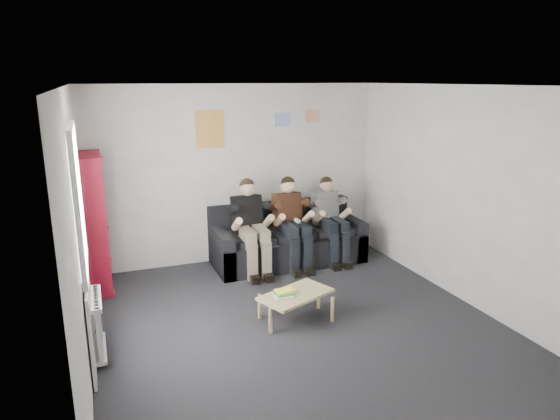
{
  "coord_description": "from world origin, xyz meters",
  "views": [
    {
      "loc": [
        -2.07,
        -4.76,
        2.77
      ],
      "look_at": [
        0.25,
        1.3,
        1.05
      ],
      "focal_mm": 32.0,
      "sensor_mm": 36.0,
      "label": 1
    }
  ],
  "objects_px": {
    "coffee_table": "(296,296)",
    "sofa": "(287,242)",
    "person_right": "(331,220)",
    "person_middle": "(292,223)",
    "person_left": "(251,227)",
    "bookshelf": "(96,223)"
  },
  "relations": [
    {
      "from": "coffee_table",
      "to": "person_left",
      "type": "distance_m",
      "value": 1.71
    },
    {
      "from": "sofa",
      "to": "person_middle",
      "type": "bearing_deg",
      "value": -90.0
    },
    {
      "from": "coffee_table",
      "to": "person_left",
      "type": "bearing_deg",
      "value": 90.25
    },
    {
      "from": "sofa",
      "to": "coffee_table",
      "type": "bearing_deg",
      "value": -108.7
    },
    {
      "from": "bookshelf",
      "to": "person_left",
      "type": "bearing_deg",
      "value": -7.53
    },
    {
      "from": "bookshelf",
      "to": "coffee_table",
      "type": "relative_size",
      "value": 2.15
    },
    {
      "from": "person_left",
      "to": "person_right",
      "type": "xyz_separation_m",
      "value": [
        1.28,
        0.0,
        -0.02
      ]
    },
    {
      "from": "bookshelf",
      "to": "person_right",
      "type": "distance_m",
      "value": 3.4
    },
    {
      "from": "sofa",
      "to": "bookshelf",
      "type": "xyz_separation_m",
      "value": [
        -2.74,
        -0.03,
        0.6
      ]
    },
    {
      "from": "coffee_table",
      "to": "person_right",
      "type": "bearing_deg",
      "value": 52.63
    },
    {
      "from": "person_left",
      "to": "sofa",
      "type": "bearing_deg",
      "value": 12.42
    },
    {
      "from": "person_left",
      "to": "bookshelf",
      "type": "bearing_deg",
      "value": 169.7
    },
    {
      "from": "person_right",
      "to": "person_left",
      "type": "bearing_deg",
      "value": 172.93
    },
    {
      "from": "person_right",
      "to": "coffee_table",
      "type": "bearing_deg",
      "value": -134.61
    },
    {
      "from": "coffee_table",
      "to": "sofa",
      "type": "bearing_deg",
      "value": 71.3
    },
    {
      "from": "person_middle",
      "to": "person_right",
      "type": "distance_m",
      "value": 0.64
    },
    {
      "from": "coffee_table",
      "to": "person_middle",
      "type": "relative_size",
      "value": 0.63
    },
    {
      "from": "bookshelf",
      "to": "person_left",
      "type": "xyz_separation_m",
      "value": [
        2.1,
        -0.18,
        -0.23
      ]
    },
    {
      "from": "sofa",
      "to": "coffee_table",
      "type": "height_order",
      "value": "sofa"
    },
    {
      "from": "sofa",
      "to": "person_middle",
      "type": "height_order",
      "value": "person_middle"
    },
    {
      "from": "person_left",
      "to": "person_middle",
      "type": "height_order",
      "value": "person_left"
    },
    {
      "from": "bookshelf",
      "to": "person_left",
      "type": "relative_size",
      "value": 1.34
    }
  ]
}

